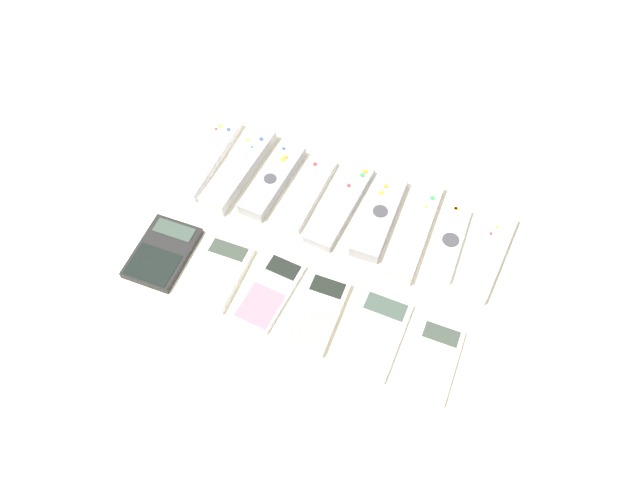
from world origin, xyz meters
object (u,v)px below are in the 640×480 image
at_px(remote_3, 307,192).
at_px(remote_7, 450,242).
at_px(calculator_4, 375,334).
at_px(remote_8, 488,254).
at_px(remote_5, 380,216).
at_px(remote_1, 239,168).
at_px(calculator_3, 318,313).
at_px(remote_0, 208,157).
at_px(calculator_5, 433,361).
at_px(remote_6, 416,229).
at_px(calculator_0, 163,253).
at_px(remote_4, 342,205).
at_px(calculator_1, 218,273).
at_px(remote_2, 273,180).
at_px(calculator_2, 270,291).

xyz_separation_m(remote_3, remote_7, (0.27, 0.00, 0.00)).
distance_m(remote_3, calculator_4, 0.30).
xyz_separation_m(remote_3, remote_8, (0.34, 0.00, 0.00)).
xyz_separation_m(remote_5, remote_8, (0.20, 0.00, -0.00)).
bearing_deg(remote_1, remote_8, 2.37).
height_order(remote_3, remote_7, remote_7).
height_order(remote_7, calculator_3, remote_7).
bearing_deg(calculator_3, calculator_4, -0.52).
xyz_separation_m(remote_0, calculator_5, (0.52, -0.22, -0.00)).
xyz_separation_m(remote_6, calculator_0, (-0.38, -0.22, -0.00)).
bearing_deg(calculator_0, remote_6, 26.60).
bearing_deg(remote_5, remote_8, -2.81).
relative_size(remote_1, remote_4, 1.05).
xyz_separation_m(remote_5, calculator_0, (-0.31, -0.22, -0.01)).
bearing_deg(calculator_0, remote_1, 77.65).
bearing_deg(calculator_1, remote_6, 35.30).
distance_m(calculator_1, calculator_5, 0.38).
bearing_deg(remote_2, remote_1, -177.30).
bearing_deg(remote_6, calculator_3, -115.60).
relative_size(remote_1, remote_3, 1.20).
bearing_deg(calculator_0, calculator_3, -2.74).
xyz_separation_m(remote_1, remote_2, (0.07, 0.00, -0.00)).
relative_size(remote_2, remote_5, 0.96).
height_order(calculator_4, calculator_5, calculator_5).
xyz_separation_m(remote_8, calculator_1, (-0.40, -0.22, -0.00)).
distance_m(remote_3, calculator_2, 0.21).
bearing_deg(remote_1, remote_5, 2.65).
xyz_separation_m(remote_1, remote_3, (0.14, 0.00, -0.01)).
relative_size(remote_7, calculator_1, 1.20).
distance_m(remote_7, calculator_4, 0.22).
bearing_deg(remote_8, remote_6, -176.40).
bearing_deg(remote_5, calculator_1, -136.56).
height_order(remote_1, calculator_2, remote_1).
distance_m(remote_6, calculator_0, 0.44).
distance_m(remote_0, remote_1, 0.07).
xyz_separation_m(remote_1, calculator_5, (0.45, -0.21, -0.01)).
xyz_separation_m(calculator_4, calculator_5, (0.10, -0.01, 0.00)).
bearing_deg(remote_3, calculator_5, -34.58).
height_order(remote_7, calculator_0, remote_7).
bearing_deg(remote_2, remote_8, 2.43).
height_order(remote_2, calculator_4, remote_2).
height_order(remote_7, calculator_2, remote_7).
bearing_deg(remote_6, calculator_4, -91.09).
relative_size(remote_8, calculator_3, 1.34).
xyz_separation_m(remote_0, remote_4, (0.28, 0.00, -0.00)).
relative_size(remote_1, remote_7, 1.31).
height_order(remote_3, calculator_1, remote_3).
relative_size(remote_1, calculator_4, 1.43).
distance_m(remote_4, remote_6, 0.14).
xyz_separation_m(remote_0, remote_5, (0.35, 0.00, 0.00)).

